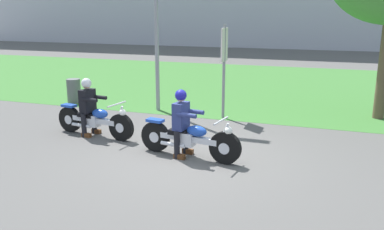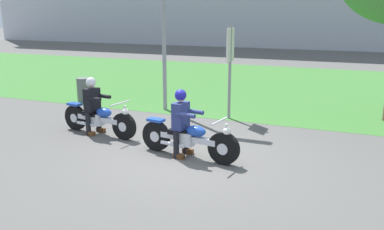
% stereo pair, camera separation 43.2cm
% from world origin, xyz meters
% --- Properties ---
extents(ground, '(120.00, 120.00, 0.00)m').
position_xyz_m(ground, '(0.00, 0.00, 0.00)').
color(ground, '#565451').
extents(grass_verge, '(60.00, 12.00, 0.01)m').
position_xyz_m(grass_verge, '(0.00, 9.08, 0.00)').
color(grass_verge, '#3D7533').
rests_on(grass_verge, ground).
extents(motorcycle_lead, '(2.26, 0.67, 0.88)m').
position_xyz_m(motorcycle_lead, '(0.03, -0.01, 0.40)').
color(motorcycle_lead, black).
rests_on(motorcycle_lead, ground).
extents(rider_lead, '(0.59, 0.51, 1.41)m').
position_xyz_m(rider_lead, '(-0.14, 0.02, 0.82)').
color(rider_lead, black).
rests_on(rider_lead, ground).
extents(motorcycle_follow, '(2.22, 0.67, 0.88)m').
position_xyz_m(motorcycle_follow, '(-2.61, 0.64, 0.39)').
color(motorcycle_follow, black).
rests_on(motorcycle_follow, ground).
extents(rider_follow, '(0.59, 0.51, 1.40)m').
position_xyz_m(rider_follow, '(-2.77, 0.66, 0.82)').
color(rider_follow, black).
rests_on(rider_follow, ground).
extents(trash_can, '(0.44, 0.44, 0.78)m').
position_xyz_m(trash_can, '(-5.32, 3.66, 0.39)').
color(trash_can, '#595E5B').
rests_on(trash_can, ground).
extents(sign_banner, '(0.08, 0.60, 2.60)m').
position_xyz_m(sign_banner, '(-0.13, 3.32, 1.72)').
color(sign_banner, gray).
rests_on(sign_banner, ground).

